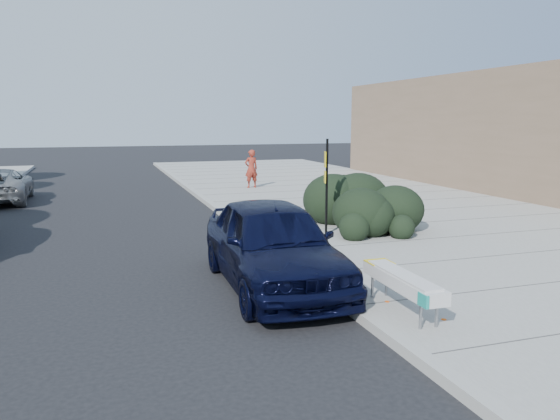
# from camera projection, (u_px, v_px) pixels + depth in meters

# --- Properties ---
(ground) EXTENTS (120.00, 120.00, 0.00)m
(ground) POSITION_uv_depth(u_px,v_px,m) (309.00, 281.00, 10.75)
(ground) COLOR black
(ground) RESTS_ON ground
(sidewalk_near) EXTENTS (11.20, 50.00, 0.15)m
(sidewalk_near) POSITION_uv_depth(u_px,v_px,m) (417.00, 218.00, 17.17)
(sidewalk_near) COLOR gray
(sidewalk_near) RESTS_ON ground
(curb_near) EXTENTS (0.22, 50.00, 0.17)m
(curb_near) POSITION_uv_depth(u_px,v_px,m) (245.00, 229.00, 15.42)
(curb_near) COLOR #9E9E99
(curb_near) RESTS_ON ground
(bench) EXTENTS (0.46, 2.01, 0.60)m
(bench) POSITION_uv_depth(u_px,v_px,m) (402.00, 282.00, 8.54)
(bench) COLOR gray
(bench) RESTS_ON sidewalk_near
(bike_rack) EXTENTS (0.20, 0.56, 0.85)m
(bike_rack) POSITION_uv_depth(u_px,v_px,m) (370.00, 212.00, 14.91)
(bike_rack) COLOR black
(bike_rack) RESTS_ON sidewalk_near
(sign_post) EXTENTS (0.13, 0.28, 2.51)m
(sign_post) POSITION_uv_depth(u_px,v_px,m) (326.00, 181.00, 14.15)
(sign_post) COLOR black
(sign_post) RESTS_ON sidewalk_near
(hedge) EXTENTS (3.45, 4.92, 1.67)m
(hedge) POSITION_uv_depth(u_px,v_px,m) (357.00, 195.00, 15.74)
(hedge) COLOR black
(hedge) RESTS_ON sidewalk_near
(sedan_navy) EXTENTS (2.08, 4.94, 1.67)m
(sedan_navy) POSITION_uv_depth(u_px,v_px,m) (273.00, 244.00, 10.24)
(sedan_navy) COLOR black
(sedan_navy) RESTS_ON ground
(pedestrian) EXTENTS (0.67, 0.49, 1.69)m
(pedestrian) POSITION_uv_depth(u_px,v_px,m) (251.00, 169.00, 24.29)
(pedestrian) COLOR maroon
(pedestrian) RESTS_ON sidewalk_near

